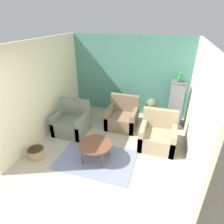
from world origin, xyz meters
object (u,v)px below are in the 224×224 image
Objects in this scene: birdcage at (175,105)px; parrot at (180,77)px; wicker_basket at (36,153)px; armchair_middle at (122,118)px; potted_plant at (151,108)px; armchair_left at (72,123)px; armchair_right at (157,136)px; coffee_table at (96,145)px.

birdcage is 0.85m from parrot.
wicker_basket is at bearing -140.25° from parrot.
armchair_middle is 0.67× the size of birdcage.
armchair_left is at bearing -149.67° from potted_plant.
armchair_middle is at bearing 51.41° from wicker_basket.
potted_plant is at bearing 104.99° from armchair_right.
armchair_left is 1.48m from armchair_middle.
armchair_left reaches higher than wicker_basket.
armchair_right is at bearing 1.43° from armchair_left.
armchair_left reaches higher than potted_plant.
wicker_basket is (-2.36, -2.45, -0.36)m from potted_plant.
armchair_left is 3.05m from birdcage.
parrot is at bearing 39.75° from wicker_basket.
birdcage is at bearing 20.54° from armchair_middle.
coffee_table is 1.42m from armchair_left.
potted_plant is (-0.67, -0.07, -1.01)m from parrot.
armchair_left is at bearing -155.00° from parrot.
parrot reaches higher than coffee_table.
parrot is (0.00, 0.00, 0.85)m from birdcage.
armchair_left is 2.38m from armchair_right.
wicker_basket is (-1.57, -1.97, -0.16)m from armchair_middle.
coffee_table is 1.45m from wicker_basket.
wicker_basket is (-2.67, -1.30, -0.16)m from armchair_right.
armchair_middle is 2.53m from wicker_basket.
armchair_right is 1.21m from potted_plant.
potted_plant is at bearing -174.63° from birdcage.
armchair_left and armchair_middle have the same top height.
potted_plant reaches higher than coffee_table.
coffee_table is 0.54× the size of birdcage.
parrot is at bearing 5.57° from potted_plant.
armchair_left is at bearing -150.38° from armchair_middle.
parrot is 1.21m from potted_plant.
armchair_middle is 0.95m from potted_plant.
birdcage is at bearing 52.85° from coffee_table.
wicker_basket is at bearing -140.28° from birdcage.
coffee_table is 2.94m from parrot.
armchair_left reaches higher than coffee_table.
armchair_middle is 3.30× the size of parrot.
armchair_right is (1.29, 0.96, -0.13)m from coffee_table.
potted_plant is (-0.67, -0.06, -0.16)m from birdcage.
potted_plant is at bearing 31.45° from armchair_middle.
potted_plant reaches higher than wicker_basket.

